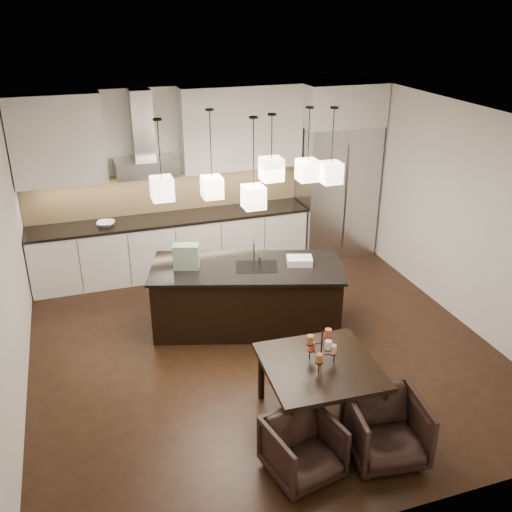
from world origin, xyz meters
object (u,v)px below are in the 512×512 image
object	(u,v)px
refrigerator	(336,191)
dining_table	(319,392)
island_body	(247,298)
armchair_left	(303,449)
armchair_right	(386,429)

from	to	relation	value
refrigerator	dining_table	distance (m)	4.36
refrigerator	island_body	world-z (taller)	refrigerator
island_body	armchair_left	size ratio (longest dim) A/B	3.77
island_body	dining_table	distance (m)	1.98
island_body	dining_table	world-z (taller)	island_body
island_body	armchair_right	distance (m)	2.71
island_body	armchair_right	world-z (taller)	island_body
island_body	armchair_left	distance (m)	2.64
armchair_left	armchair_right	bearing A→B (deg)	-14.34
island_body	dining_table	bearing A→B (deg)	-68.49
island_body	armchair_right	size ratio (longest dim) A/B	3.36
armchair_left	armchair_right	world-z (taller)	armchair_right
island_body	armchair_left	world-z (taller)	island_body
armchair_right	dining_table	bearing A→B (deg)	126.68
armchair_left	refrigerator	bearing A→B (deg)	49.88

